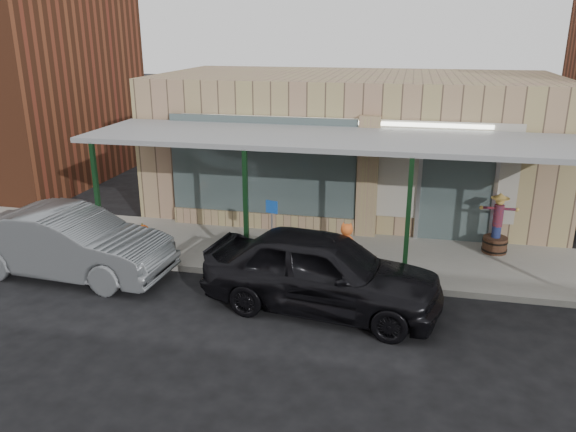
% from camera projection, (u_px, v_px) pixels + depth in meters
% --- Properties ---
extents(ground, '(120.00, 120.00, 0.00)m').
position_uv_depth(ground, '(306.00, 328.00, 10.86)').
color(ground, black).
rests_on(ground, ground).
extents(sidewalk, '(40.00, 3.20, 0.15)m').
position_uv_depth(sidewalk, '(332.00, 255.00, 14.17)').
color(sidewalk, gray).
rests_on(sidewalk, ground).
extents(storefront, '(12.00, 6.25, 4.20)m').
position_uv_depth(storefront, '(354.00, 143.00, 17.76)').
color(storefront, '#96735C').
rests_on(storefront, ground).
extents(awning, '(12.00, 3.00, 3.04)m').
position_uv_depth(awning, '(335.00, 141.00, 13.21)').
color(awning, gray).
rests_on(awning, ground).
extents(block_buildings_near, '(61.00, 8.00, 8.00)m').
position_uv_depth(block_buildings_near, '(422.00, 87.00, 17.79)').
color(block_buildings_near, brown).
rests_on(block_buildings_near, ground).
extents(barrel_scarecrow, '(0.94, 0.63, 1.55)m').
position_uv_depth(barrel_scarecrow, '(496.00, 233.00, 14.02)').
color(barrel_scarecrow, '#492A1D').
rests_on(barrel_scarecrow, sidewalk).
extents(barrel_pumpkin, '(0.62, 0.62, 0.69)m').
position_uv_depth(barrel_pumpkin, '(143.00, 240.00, 14.34)').
color(barrel_pumpkin, '#492A1D').
rests_on(barrel_pumpkin, sidewalk).
extents(handicap_sign, '(0.30, 0.10, 1.50)m').
position_uv_depth(handicap_sign, '(272.00, 222.00, 13.44)').
color(handicap_sign, gray).
rests_on(handicap_sign, sidewalk).
extents(parked_sedan, '(5.09, 2.62, 1.66)m').
position_uv_depth(parked_sedan, '(322.00, 271.00, 11.41)').
color(parked_sedan, black).
rests_on(parked_sedan, ground).
extents(car_grey, '(4.94, 2.00, 1.60)m').
position_uv_depth(car_grey, '(69.00, 243.00, 12.99)').
color(car_grey, slate).
rests_on(car_grey, ground).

